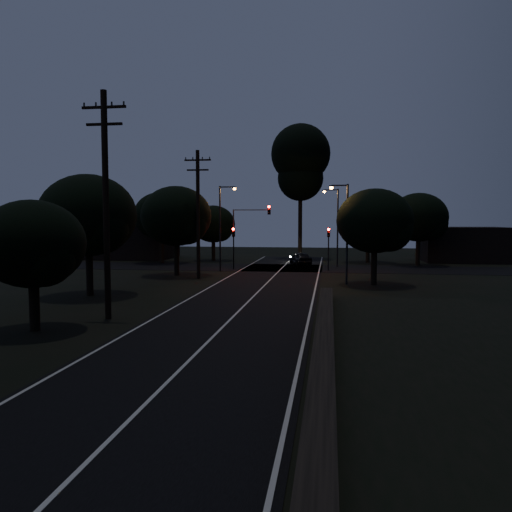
% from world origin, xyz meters
% --- Properties ---
extents(ground, '(160.00, 160.00, 0.00)m').
position_xyz_m(ground, '(0.00, 0.00, 0.00)').
color(ground, black).
extents(road_surface, '(60.00, 70.00, 0.03)m').
position_xyz_m(road_surface, '(0.00, 31.12, 0.01)').
color(road_surface, black).
rests_on(road_surface, ground).
extents(retaining_wall, '(6.93, 26.00, 1.60)m').
position_xyz_m(retaining_wall, '(7.74, 3.00, 0.62)').
color(retaining_wall, black).
rests_on(retaining_wall, ground).
extents(utility_pole_mid, '(2.20, 0.30, 11.00)m').
position_xyz_m(utility_pole_mid, '(-6.00, 15.00, 5.74)').
color(utility_pole_mid, black).
rests_on(utility_pole_mid, ground).
extents(utility_pole_far, '(2.20, 0.30, 10.50)m').
position_xyz_m(utility_pole_far, '(-6.00, 32.00, 5.48)').
color(utility_pole_far, black).
rests_on(utility_pole_far, ground).
extents(tree_left_b, '(4.50, 4.50, 5.71)m').
position_xyz_m(tree_left_b, '(-7.84, 11.91, 3.70)').
color(tree_left_b, black).
rests_on(tree_left_b, ground).
extents(tree_left_c, '(6.12, 6.12, 7.74)m').
position_xyz_m(tree_left_c, '(-10.28, 21.88, 5.00)').
color(tree_left_c, black).
rests_on(tree_left_c, ground).
extents(tree_left_d, '(6.12, 6.12, 7.77)m').
position_xyz_m(tree_left_d, '(-8.28, 33.88, 5.04)').
color(tree_left_d, black).
rests_on(tree_left_d, ground).
extents(tree_far_nw, '(5.18, 5.18, 6.56)m').
position_xyz_m(tree_far_nw, '(-8.82, 49.90, 4.24)').
color(tree_far_nw, black).
rests_on(tree_far_nw, ground).
extents(tree_far_w, '(6.24, 6.24, 7.96)m').
position_xyz_m(tree_far_w, '(-13.78, 45.87, 5.17)').
color(tree_far_w, black).
rests_on(tree_far_w, ground).
extents(tree_far_ne, '(6.29, 6.29, 7.95)m').
position_xyz_m(tree_far_ne, '(9.22, 49.87, 5.14)').
color(tree_far_ne, black).
rests_on(tree_far_ne, ground).
extents(tree_far_e, '(6.06, 6.06, 7.69)m').
position_xyz_m(tree_far_e, '(14.21, 46.88, 4.99)').
color(tree_far_e, black).
rests_on(tree_far_e, ground).
extents(tree_right_a, '(5.63, 5.63, 7.16)m').
position_xyz_m(tree_right_a, '(8.20, 29.89, 4.64)').
color(tree_right_a, black).
rests_on(tree_right_a, ground).
extents(tall_pine, '(7.37, 7.37, 16.75)m').
position_xyz_m(tall_pine, '(1.00, 55.00, 12.08)').
color(tall_pine, black).
rests_on(tall_pine, ground).
extents(building_left, '(10.00, 8.00, 4.40)m').
position_xyz_m(building_left, '(-20.00, 52.00, 2.20)').
color(building_left, black).
rests_on(building_left, ground).
extents(building_right, '(9.00, 7.00, 4.00)m').
position_xyz_m(building_right, '(20.00, 53.00, 2.00)').
color(building_right, black).
rests_on(building_right, ground).
extents(signal_left, '(0.28, 0.35, 4.10)m').
position_xyz_m(signal_left, '(-4.60, 39.99, 2.84)').
color(signal_left, black).
rests_on(signal_left, ground).
extents(signal_right, '(0.28, 0.35, 4.10)m').
position_xyz_m(signal_right, '(4.60, 39.99, 2.84)').
color(signal_right, black).
rests_on(signal_right, ground).
extents(signal_mast, '(3.70, 0.35, 6.25)m').
position_xyz_m(signal_mast, '(-2.91, 39.99, 4.34)').
color(signal_mast, black).
rests_on(signal_mast, ground).
extents(streetlight_a, '(1.66, 0.26, 8.00)m').
position_xyz_m(streetlight_a, '(-5.31, 38.00, 4.64)').
color(streetlight_a, black).
rests_on(streetlight_a, ground).
extents(streetlight_b, '(1.66, 0.26, 8.00)m').
position_xyz_m(streetlight_b, '(5.31, 44.00, 4.64)').
color(streetlight_b, black).
rests_on(streetlight_b, ground).
extents(streetlight_c, '(1.46, 0.26, 7.50)m').
position_xyz_m(streetlight_c, '(5.83, 30.00, 4.35)').
color(streetlight_c, black).
rests_on(streetlight_c, ground).
extents(car, '(2.91, 4.36, 1.38)m').
position_xyz_m(car, '(1.61, 46.00, 0.69)').
color(car, black).
rests_on(car, ground).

